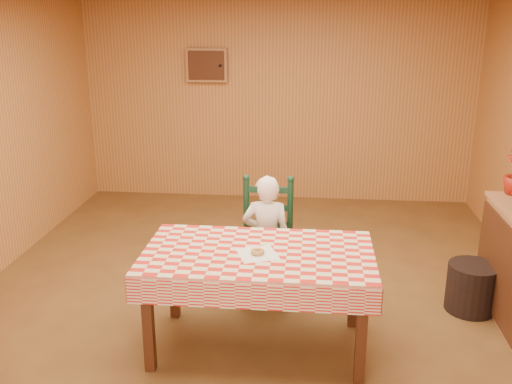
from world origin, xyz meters
TOP-DOWN VIEW (x-y plane):
  - ground at (0.00, 0.00)m, footprint 6.00×6.00m
  - cabin_walls at (-0.00, 0.53)m, footprint 5.10×6.05m
  - dining_table at (0.10, -0.63)m, footprint 1.66×0.96m
  - ladder_chair at (0.10, 0.16)m, footprint 0.44×0.40m
  - seated_child at (0.10, 0.10)m, footprint 0.41×0.27m
  - napkin at (0.10, -0.68)m, footprint 0.34×0.34m
  - donut at (0.10, -0.68)m, footprint 0.12×0.12m
  - storage_bin at (1.82, 0.09)m, footprint 0.51×0.51m

SIDE VIEW (x-z plane):
  - ground at x=0.00m, z-range 0.00..0.00m
  - storage_bin at x=1.82m, z-range 0.00..0.41m
  - ladder_chair at x=0.10m, z-range -0.04..1.04m
  - seated_child at x=0.10m, z-range 0.00..1.12m
  - dining_table at x=0.10m, z-range 0.30..1.07m
  - napkin at x=0.10m, z-range 0.77..0.77m
  - donut at x=0.10m, z-range 0.77..0.81m
  - cabin_walls at x=0.00m, z-range 0.50..3.15m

